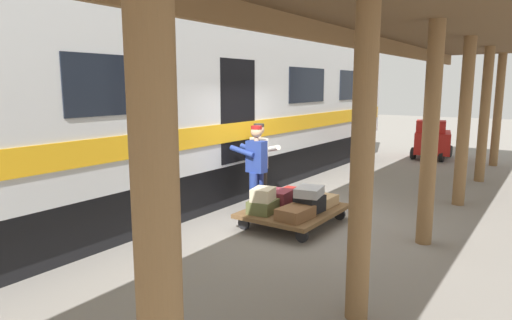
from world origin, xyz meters
name	(u,v)px	position (x,y,z in m)	size (l,w,h in m)	color
ground_plane	(316,222)	(0.00, 0.00, 0.00)	(60.00, 60.00, 0.00)	gray
platform_canopy	(433,30)	(-1.82, 0.00, 3.24)	(3.20, 17.38, 3.56)	brown
train_car	(182,104)	(3.24, 0.00, 2.06)	(3.02, 16.17, 4.00)	silver
luggage_cart	(293,211)	(0.28, 0.35, 0.24)	(1.41, 1.80, 0.29)	brown
suitcase_black_hardshell	(310,204)	(-0.04, 0.35, 0.43)	(0.38, 0.49, 0.29)	black
suitcase_tan_vintage	(322,201)	(-0.04, -0.15, 0.37)	(0.40, 0.57, 0.18)	tan
suitcase_burgundy_valise	(278,198)	(0.60, 0.35, 0.43)	(0.44, 0.49, 0.29)	maroon
suitcase_brown_leather	(295,213)	(-0.04, 0.84, 0.38)	(0.43, 0.61, 0.19)	brown
suitcase_red_plastic	(292,195)	(0.60, -0.15, 0.39)	(0.51, 0.62, 0.20)	#AD231E
suitcase_olive_duffel	(263,206)	(0.60, 0.84, 0.40)	(0.41, 0.51, 0.22)	brown
suitcase_gray_aluminum	(309,192)	(-0.04, 0.36, 0.65)	(0.41, 0.52, 0.15)	#9EA0A5
suitcase_cream_canvas	(263,194)	(0.58, 0.87, 0.61)	(0.33, 0.42, 0.22)	beige
porter_in_overalls	(256,167)	(1.21, 0.17, 0.93)	(0.67, 0.42, 1.70)	navy
porter_by_door	(259,163)	(1.40, -0.23, 0.93)	(0.74, 0.61, 1.70)	#332D28
baggage_tug	(432,140)	(0.04, -8.62, 0.63)	(1.43, 1.89, 1.30)	#B21E19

